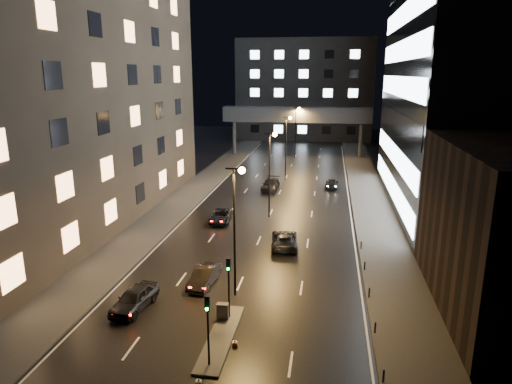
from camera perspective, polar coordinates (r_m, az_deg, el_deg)
ground at (r=66.03m, az=3.01°, el=-0.00°), size 160.00×160.00×0.00m
sidewalk_left at (r=63.80m, az=-8.72°, el=-0.61°), size 5.00×110.00×0.15m
sidewalk_right at (r=61.12m, az=14.22°, el=-1.58°), size 5.00×110.00×0.15m
building_left at (r=55.89m, az=-23.46°, el=16.91°), size 15.00×48.00×40.00m
building_right_glass at (r=62.55m, az=27.62°, el=18.42°), size 20.00×36.00×45.00m
building_far at (r=121.79m, az=6.12°, el=12.60°), size 34.00×14.00×25.00m
skybridge at (r=94.14m, az=5.08°, el=9.51°), size 30.00×3.00×10.00m
median_island at (r=31.13m, az=-4.39°, el=-17.64°), size 1.60×8.00×0.15m
traffic_signal_near at (r=31.80m, az=-3.44°, el=-10.68°), size 0.28×0.34×4.40m
traffic_signal_far at (r=27.08m, az=-6.05°, el=-15.57°), size 0.28×0.34×4.40m
bollard_row at (r=34.32m, az=14.29°, el=-14.07°), size 0.12×25.12×0.90m
streetlight_near at (r=33.78m, az=-2.48°, el=-2.91°), size 1.45×0.50×10.15m
streetlight_mid_a at (r=52.94m, az=1.86°, el=3.55°), size 1.45×0.50×10.15m
streetlight_mid_b at (r=72.55m, az=3.89°, el=6.55°), size 1.45×0.50×10.15m
streetlight_far at (r=92.33m, az=5.07°, el=8.26°), size 1.45×0.50×10.15m
car_away_a at (r=35.13m, az=-14.96°, el=-12.75°), size 2.50×4.97×1.62m
car_away_b at (r=37.78m, az=-6.48°, el=-10.42°), size 1.90×4.57×1.47m
car_away_c at (r=52.85m, az=-4.43°, el=-3.02°), size 2.70×5.10×1.37m
car_away_d at (r=67.01m, az=1.84°, el=0.93°), size 2.43×5.61×1.61m
car_toward_a at (r=45.34m, az=3.58°, el=-5.94°), size 3.08×5.69×1.52m
car_toward_b at (r=69.24m, az=9.43°, el=1.06°), size 2.09×4.60×1.30m
utility_cabinet at (r=32.73m, az=-4.18°, el=-14.61°), size 0.81×0.48×1.11m
cone_a at (r=30.20m, az=-2.66°, el=-18.33°), size 0.41×0.41×0.51m
cone_b at (r=27.27m, az=-7.17°, el=-22.50°), size 0.48×0.48×0.53m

